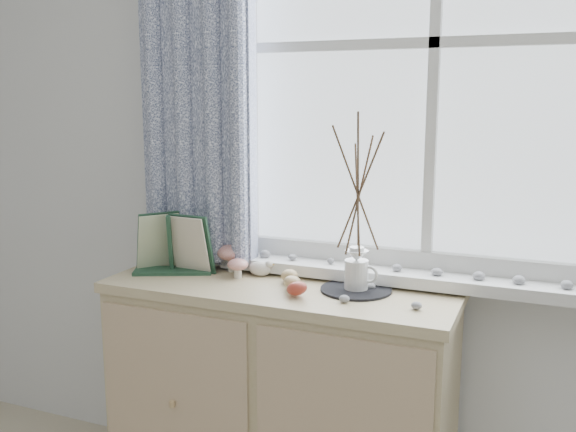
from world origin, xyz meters
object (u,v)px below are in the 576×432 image
(twig_pitcher, at_px, (358,188))
(sideboard, at_px, (280,401))
(botanical_book, at_px, (168,244))
(toadstool_cluster, at_px, (233,256))

(twig_pitcher, bearing_deg, sideboard, -173.70)
(sideboard, relative_size, botanical_book, 3.71)
(botanical_book, xyz_separation_m, toadstool_cluster, (0.20, 0.11, -0.05))
(botanical_book, bearing_deg, sideboard, -20.25)
(botanical_book, height_order, twig_pitcher, twig_pitcher)
(sideboard, xyz_separation_m, botanical_book, (-0.42, -0.03, 0.54))
(botanical_book, bearing_deg, twig_pitcher, -18.67)
(sideboard, distance_m, toadstool_cluster, 0.54)
(sideboard, height_order, toadstool_cluster, toadstool_cluster)
(toadstool_cluster, distance_m, twig_pitcher, 0.55)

